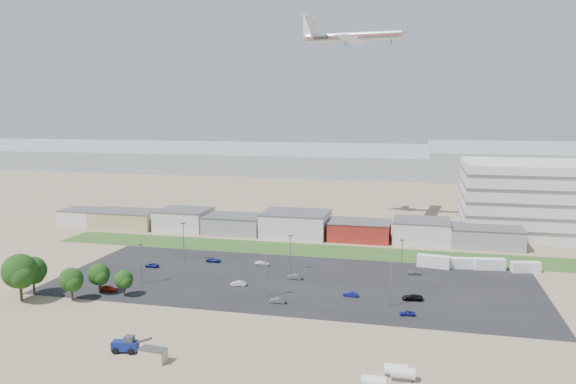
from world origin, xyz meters
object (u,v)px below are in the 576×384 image
(parked_car_6, at_px, (262,263))
(parked_car_10, at_px, (109,289))
(parked_car_9, at_px, (214,260))
(parked_car_13, at_px, (277,300))
(parked_car_1, at_px, (351,294))
(storage_tank_nw, at_px, (396,370))
(tree_far_left, at_px, (20,275))
(parked_car_2, at_px, (407,313))
(parked_car_8, at_px, (414,273))
(parked_car_0, at_px, (412,297))
(telehandler, at_px, (125,344))
(parked_car_5, at_px, (152,265))
(box_trailer_a, at_px, (434,261))
(parked_car_4, at_px, (238,283))
(airliner, at_px, (354,36))
(parked_car_7, at_px, (295,277))
(portable_shed, at_px, (153,355))

(parked_car_6, distance_m, parked_car_10, 42.06)
(parked_car_9, distance_m, parked_car_13, 39.19)
(parked_car_1, height_order, parked_car_9, parked_car_9)
(storage_tank_nw, relative_size, tree_far_left, 0.30)
(parked_car_2, xyz_separation_m, parked_car_8, (0.96, 30.94, -0.00))
(storage_tank_nw, relative_size, parked_car_0, 0.80)
(parked_car_8, bearing_deg, parked_car_9, 90.96)
(parked_car_9, bearing_deg, telehandler, -174.30)
(parked_car_2, height_order, parked_car_5, parked_car_5)
(parked_car_1, bearing_deg, parked_car_6, -122.57)
(box_trailer_a, bearing_deg, parked_car_8, -111.60)
(parked_car_0, xyz_separation_m, parked_car_1, (-13.93, -0.71, -0.07))
(parked_car_6, bearing_deg, parked_car_4, -179.89)
(parked_car_0, relative_size, parked_car_10, 1.04)
(parked_car_6, bearing_deg, airliner, -11.64)
(parked_car_4, bearing_deg, parked_car_13, 43.76)
(parked_car_2, height_order, parked_car_7, parked_car_7)
(airliner, xyz_separation_m, parked_car_13, (-4.15, -96.88, -69.40))
(portable_shed, relative_size, parked_car_1, 1.33)
(parked_car_8, relative_size, parked_car_10, 0.71)
(parked_car_4, relative_size, parked_car_9, 0.91)
(parked_car_2, bearing_deg, parked_car_1, -132.66)
(storage_tank_nw, distance_m, box_trailer_a, 67.87)
(portable_shed, distance_m, parked_car_4, 43.44)
(portable_shed, height_order, parked_car_0, portable_shed)
(storage_tank_nw, bearing_deg, tree_far_left, 168.65)
(storage_tank_nw, height_order, parked_car_1, storage_tank_nw)
(airliner, distance_m, parked_car_7, 104.77)
(parked_car_1, bearing_deg, parked_car_13, -57.19)
(tree_far_left, distance_m, parked_car_0, 88.52)
(parked_car_7, bearing_deg, box_trailer_a, 117.91)
(portable_shed, bearing_deg, parked_car_0, 49.50)
(parked_car_8, height_order, parked_car_9, parked_car_9)
(tree_far_left, relative_size, parked_car_13, 3.42)
(box_trailer_a, xyz_separation_m, tree_far_left, (-90.79, -50.69, 4.57))
(parked_car_4, xyz_separation_m, parked_car_8, (41.91, 19.96, -0.08))
(box_trailer_a, bearing_deg, telehandler, -119.05)
(parked_car_4, height_order, parked_car_7, parked_car_7)
(telehandler, height_order, parked_car_1, telehandler)
(box_trailer_a, bearing_deg, parked_car_6, -159.68)
(parked_car_8, xyz_separation_m, parked_car_10, (-70.69, -31.10, 0.11))
(tree_far_left, relative_size, parked_car_7, 3.24)
(parked_car_1, bearing_deg, parked_car_4, -88.71)
(portable_shed, bearing_deg, parked_car_9, 106.24)
(parked_car_4, height_order, parked_car_8, parked_car_4)
(parked_car_0, distance_m, parked_car_8, 20.75)
(parked_car_0, relative_size, parked_car_9, 1.12)
(tree_far_left, bearing_deg, telehandler, -27.27)
(parked_car_2, bearing_deg, parked_car_13, -99.06)
(parked_car_2, distance_m, parked_car_5, 72.38)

